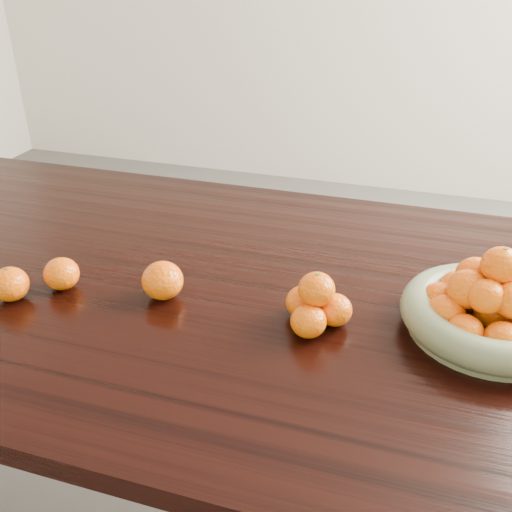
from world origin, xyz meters
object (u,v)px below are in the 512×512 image
(dining_table, at_px, (244,320))
(loose_orange_0, at_px, (10,284))
(fruit_bowl, at_px, (490,309))
(orange_pyramid, at_px, (316,305))

(dining_table, relative_size, loose_orange_0, 27.97)
(loose_orange_0, bearing_deg, fruit_bowl, 10.52)
(fruit_bowl, xyz_separation_m, loose_orange_0, (-0.87, -0.16, -0.01))
(fruit_bowl, xyz_separation_m, orange_pyramid, (-0.29, -0.07, -0.00))
(orange_pyramid, relative_size, loose_orange_0, 1.73)
(dining_table, height_order, fruit_bowl, fruit_bowl)
(fruit_bowl, relative_size, loose_orange_0, 4.27)
(dining_table, height_order, loose_orange_0, loose_orange_0)
(fruit_bowl, distance_m, loose_orange_0, 0.88)
(orange_pyramid, height_order, loose_orange_0, orange_pyramid)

